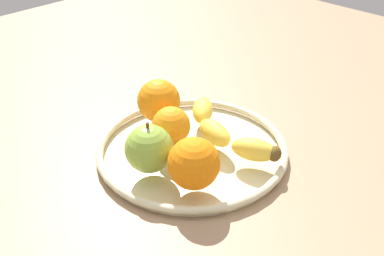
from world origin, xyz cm
name	(u,v)px	position (x,y,z in cm)	size (l,w,h in cm)	color
ground_plane	(192,163)	(0.00, 0.00, -2.00)	(167.87, 167.87, 4.00)	#9A7B5C
fruit_bowl	(192,149)	(0.00, 0.00, 0.92)	(30.20, 30.20, 1.80)	beige
banana	(225,131)	(2.89, 4.46, 3.52)	(21.10, 10.00, 3.43)	yellow
apple	(148,148)	(-0.22, -8.74, 5.32)	(7.04, 7.04, 7.84)	#86AB3A
orange_back_left	(159,101)	(-9.19, 1.42, 5.41)	(7.23, 7.23, 7.23)	orange
orange_front_right	(194,163)	(7.08, -6.86, 5.44)	(7.27, 7.27, 7.27)	orange
orange_back_right	(171,126)	(-2.77, -1.82, 4.82)	(6.04, 6.04, 6.04)	orange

